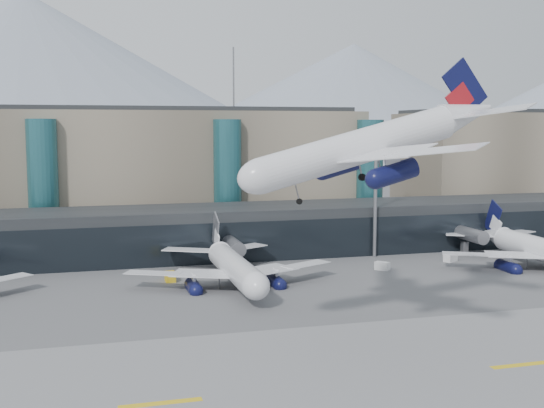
{
  "coord_description": "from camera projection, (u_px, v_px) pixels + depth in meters",
  "views": [
    {
      "loc": [
        -26.3,
        -78.05,
        26.29
      ],
      "look_at": [
        3.97,
        32.0,
        13.35
      ],
      "focal_mm": 45.0,
      "sensor_mm": 36.0,
      "label": 1
    }
  ],
  "objects": [
    {
      "name": "runway_strip",
      "position": [
        356.0,
        383.0,
        70.29
      ],
      "size": [
        400.0,
        40.0,
        0.04
      ],
      "primitive_type": "cube",
      "color": "slate",
      "rests_on": "ground"
    },
    {
      "name": "terminal_main",
      "position": [
        91.0,
        173.0,
        162.56
      ],
      "size": [
        130.0,
        30.0,
        31.0
      ],
      "color": "gray",
      "rests_on": "ground"
    },
    {
      "name": "mountain_ridge",
      "position": [
        149.0,
        97.0,
        447.78
      ],
      "size": [
        910.0,
        400.0,
        110.0
      ],
      "color": "gray",
      "rests_on": "ground"
    },
    {
      "name": "teal_towers",
      "position": [
        139.0,
        183.0,
        150.04
      ],
      "size": [
        116.4,
        19.4,
        46.0
      ],
      "color": "#235A62",
      "rests_on": "ground"
    },
    {
      "name": "concourse",
      "position": [
        220.0,
        232.0,
        139.41
      ],
      "size": [
        170.0,
        27.0,
        10.0
      ],
      "color": "black",
      "rests_on": "ground"
    },
    {
      "name": "veh_b",
      "position": [
        170.0,
        277.0,
        116.52
      ],
      "size": [
        1.73,
        2.77,
        1.59
      ],
      "primitive_type": "cube",
      "rotation": [
        0.0,
        0.0,
        1.56
      ],
      "color": "gold",
      "rests_on": "ground"
    },
    {
      "name": "veh_g",
      "position": [
        382.0,
        266.0,
        125.72
      ],
      "size": [
        2.81,
        2.92,
        1.49
      ],
      "primitive_type": "cube",
      "rotation": [
        0.0,
        0.0,
        -0.86
      ],
      "color": "silver",
      "rests_on": "ground"
    },
    {
      "name": "terminal_east",
      "position": [
        525.0,
        165.0,
        194.18
      ],
      "size": [
        70.0,
        30.0,
        31.0
      ],
      "color": "gray",
      "rests_on": "ground"
    },
    {
      "name": "lightmast_mid",
      "position": [
        376.0,
        186.0,
        136.93
      ],
      "size": [
        3.0,
        1.2,
        25.6
      ],
      "color": "slate",
      "rests_on": "ground"
    },
    {
      "name": "ground",
      "position": [
        309.0,
        339.0,
        84.66
      ],
      "size": [
        900.0,
        900.0,
        0.0
      ],
      "primitive_type": "plane",
      "color": "#515154",
      "rests_on": "ground"
    },
    {
      "name": "jet_parked_right",
      "position": [
        531.0,
        240.0,
        129.99
      ],
      "size": [
        39.0,
        37.87,
        12.56
      ],
      "rotation": [
        0.0,
        0.0,
        1.54
      ],
      "color": "silver",
      "rests_on": "ground"
    },
    {
      "name": "veh_d",
      "position": [
        451.0,
        257.0,
        133.68
      ],
      "size": [
        3.37,
        2.86,
        1.7
      ],
      "primitive_type": "cube",
      "rotation": [
        0.0,
        0.0,
        0.52
      ],
      "color": "silver",
      "rests_on": "ground"
    },
    {
      "name": "runway_markings",
      "position": [
        356.0,
        382.0,
        70.29
      ],
      "size": [
        128.0,
        1.0,
        0.02
      ],
      "color": "gold",
      "rests_on": "ground"
    },
    {
      "name": "hero_jet",
      "position": [
        382.0,
        134.0,
        81.05
      ],
      "size": [
        35.77,
        36.09,
        11.68
      ],
      "rotation": [
        0.0,
        -0.25,
        0.1
      ],
      "color": "silver",
      "rests_on": "ground"
    },
    {
      "name": "jet_parked_mid",
      "position": [
        231.0,
        257.0,
        114.48
      ],
      "size": [
        37.25,
        35.94,
        11.99
      ],
      "rotation": [
        0.0,
        0.0,
        1.58
      ],
      "color": "silver",
      "rests_on": "ground"
    }
  ]
}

